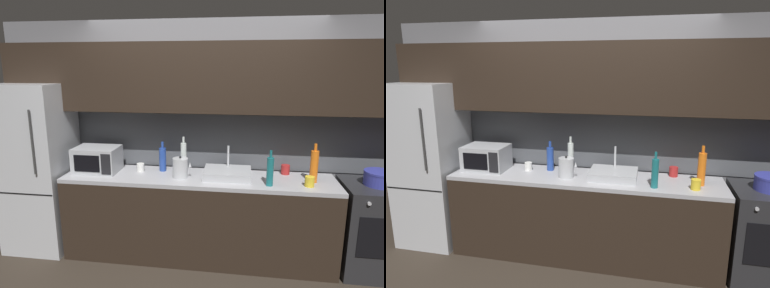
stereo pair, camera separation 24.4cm
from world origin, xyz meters
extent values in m
cube|color=slate|center=(0.00, 1.30, 1.25)|extent=(4.53, 0.10, 2.50)
cube|color=#4C4F54|center=(0.00, 1.25, 1.20)|extent=(4.53, 0.01, 0.60)
cube|color=black|center=(0.00, 1.08, 1.90)|extent=(4.17, 0.34, 0.70)
cube|color=black|center=(0.00, 0.90, 0.43)|extent=(2.79, 0.60, 0.86)
cube|color=#9E9EA3|center=(0.00, 0.90, 0.88)|extent=(2.79, 0.60, 0.04)
cube|color=#B7BABF|center=(-1.78, 0.90, 0.92)|extent=(0.68, 0.66, 1.84)
cube|color=black|center=(-1.78, 0.57, 0.74)|extent=(0.67, 0.00, 0.01)
cylinder|color=#333333|center=(-1.59, 0.55, 1.29)|extent=(0.02, 0.02, 0.64)
cube|color=#232326|center=(1.74, 0.90, 0.45)|extent=(0.60, 0.60, 0.90)
cylinder|color=#B2B2B7|center=(1.57, 0.59, 0.83)|extent=(0.03, 0.02, 0.03)
cube|color=#A8AAAF|center=(-1.10, 0.92, 1.04)|extent=(0.46, 0.34, 0.27)
cube|color=black|center=(-1.14, 0.75, 1.04)|extent=(0.28, 0.01, 0.18)
cube|color=black|center=(-0.93, 0.75, 1.04)|extent=(0.10, 0.01, 0.22)
cube|color=#ADAFB5|center=(0.30, 0.93, 0.94)|extent=(0.48, 0.38, 0.08)
cylinder|color=silver|center=(0.30, 1.06, 1.09)|extent=(0.02, 0.02, 0.22)
cylinder|color=#B7BABF|center=(-0.17, 0.85, 1.00)|extent=(0.16, 0.16, 0.20)
sphere|color=black|center=(-0.17, 0.85, 1.11)|extent=(0.02, 0.02, 0.02)
cone|color=#B7BABF|center=(-0.07, 0.85, 1.04)|extent=(0.03, 0.03, 0.05)
cylinder|color=#19666B|center=(0.71, 0.73, 1.04)|extent=(0.07, 0.07, 0.28)
cylinder|color=#19666B|center=(0.71, 0.73, 1.21)|extent=(0.02, 0.02, 0.07)
cylinder|color=orange|center=(1.14, 0.90, 1.06)|extent=(0.08, 0.08, 0.32)
cylinder|color=orange|center=(1.14, 0.90, 1.25)|extent=(0.03, 0.03, 0.07)
cylinder|color=silver|center=(-0.17, 1.04, 1.06)|extent=(0.06, 0.06, 0.32)
cylinder|color=silver|center=(-0.17, 1.04, 1.25)|extent=(0.02, 0.02, 0.07)
cylinder|color=#234299|center=(-0.40, 1.04, 1.03)|extent=(0.08, 0.08, 0.25)
cylinder|color=#234299|center=(-0.40, 1.04, 1.19)|extent=(0.03, 0.03, 0.07)
cylinder|color=silver|center=(-0.64, 0.98, 0.94)|extent=(0.08, 0.08, 0.09)
cylinder|color=#A82323|center=(0.90, 1.12, 0.95)|extent=(0.09, 0.09, 0.10)
cylinder|color=gold|center=(1.09, 0.77, 0.95)|extent=(0.09, 0.09, 0.10)
camera|label=1|loc=(0.42, -2.37, 2.01)|focal=31.30mm
camera|label=2|loc=(0.66, -2.32, 2.01)|focal=31.30mm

